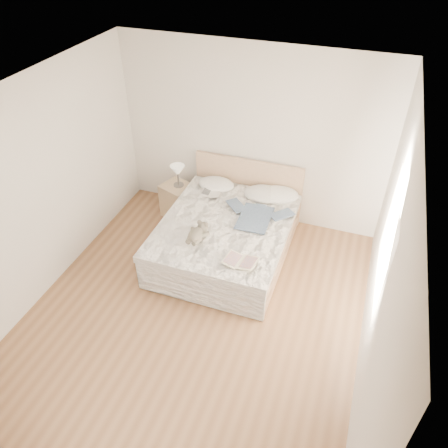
# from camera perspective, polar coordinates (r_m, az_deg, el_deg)

# --- Properties ---
(floor) EXTENTS (4.00, 4.50, 0.00)m
(floor) POSITION_cam_1_polar(r_m,az_deg,el_deg) (5.63, -3.66, -11.22)
(floor) COLOR brown
(floor) RESTS_ON ground
(ceiling) EXTENTS (4.00, 4.50, 0.00)m
(ceiling) POSITION_cam_1_polar(r_m,az_deg,el_deg) (4.01, -5.23, 14.99)
(ceiling) COLOR white
(ceiling) RESTS_ON ground
(wall_back) EXTENTS (4.00, 0.02, 2.70)m
(wall_back) POSITION_cam_1_polar(r_m,az_deg,el_deg) (6.50, 3.56, 11.28)
(wall_back) COLOR silver
(wall_back) RESTS_ON ground
(wall_front) EXTENTS (4.00, 0.02, 2.70)m
(wall_front) POSITION_cam_1_polar(r_m,az_deg,el_deg) (3.47, -20.11, -22.55)
(wall_front) COLOR silver
(wall_front) RESTS_ON ground
(wall_left) EXTENTS (0.02, 4.50, 2.70)m
(wall_left) POSITION_cam_1_polar(r_m,az_deg,el_deg) (5.68, -23.25, 3.82)
(wall_left) COLOR silver
(wall_left) RESTS_ON ground
(wall_right) EXTENTS (0.02, 4.50, 2.70)m
(wall_right) POSITION_cam_1_polar(r_m,az_deg,el_deg) (4.45, 20.23, -5.64)
(wall_right) COLOR silver
(wall_right) RESTS_ON ground
(window) EXTENTS (0.02, 1.30, 1.10)m
(window) POSITION_cam_1_polar(r_m,az_deg,el_deg) (4.62, 20.56, -2.27)
(window) COLOR white
(window) RESTS_ON wall_right
(bed) EXTENTS (1.72, 2.14, 1.00)m
(bed) POSITION_cam_1_polar(r_m,az_deg,el_deg) (6.21, 0.40, -1.52)
(bed) COLOR tan
(bed) RESTS_ON floor
(nightstand) EXTENTS (0.56, 0.53, 0.56)m
(nightstand) POSITION_cam_1_polar(r_m,az_deg,el_deg) (7.00, -6.04, 3.05)
(nightstand) COLOR tan
(nightstand) RESTS_ON floor
(table_lamp) EXTENTS (0.28, 0.28, 0.35)m
(table_lamp) POSITION_cam_1_polar(r_m,az_deg,el_deg) (6.72, -6.07, 6.83)
(table_lamp) COLOR #4B4540
(table_lamp) RESTS_ON nightstand
(pillow_left) EXTENTS (0.56, 0.40, 0.17)m
(pillow_left) POSITION_cam_1_polar(r_m,az_deg,el_deg) (6.70, -1.02, 5.23)
(pillow_left) COLOR white
(pillow_left) RESTS_ON bed
(pillow_middle) EXTENTS (0.67, 0.52, 0.18)m
(pillow_middle) POSITION_cam_1_polar(r_m,az_deg,el_deg) (6.50, 5.30, 3.94)
(pillow_middle) COLOR white
(pillow_middle) RESTS_ON bed
(pillow_right) EXTENTS (0.71, 0.58, 0.19)m
(pillow_right) POSITION_cam_1_polar(r_m,az_deg,el_deg) (6.50, 7.02, 3.81)
(pillow_right) COLOR white
(pillow_right) RESTS_ON bed
(blouse) EXTENTS (0.69, 0.73, 0.03)m
(blouse) POSITION_cam_1_polar(r_m,az_deg,el_deg) (6.02, 4.04, 0.79)
(blouse) COLOR #354761
(blouse) RESTS_ON bed
(photo_book) EXTENTS (0.30, 0.22, 0.02)m
(photo_book) POSITION_cam_1_polar(r_m,az_deg,el_deg) (6.51, -1.71, 4.03)
(photo_book) COLOR silver
(photo_book) RESTS_ON bed
(childrens_book) EXTENTS (0.44, 0.33, 0.03)m
(childrens_book) POSITION_cam_1_polar(r_m,az_deg,el_deg) (5.33, 2.18, -4.89)
(childrens_book) COLOR #FBF2CB
(childrens_book) RESTS_ON bed
(teddy_bear) EXTENTS (0.27, 0.36, 0.18)m
(teddy_bear) POSITION_cam_1_polar(r_m,az_deg,el_deg) (5.64, -3.68, -1.90)
(teddy_bear) COLOR #655E4F
(teddy_bear) RESTS_ON bed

